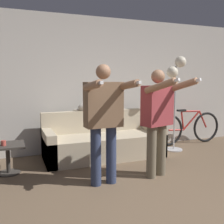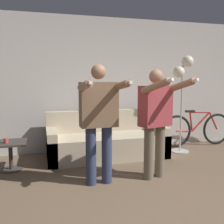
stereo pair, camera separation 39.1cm
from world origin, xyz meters
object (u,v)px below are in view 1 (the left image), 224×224
(cat, at_px, (87,107))
(bicycle, at_px, (188,128))
(couch, at_px, (103,142))
(person_right, at_px, (158,115))
(cup, at_px, (4,143))
(floor_lamp, at_px, (176,78))
(person_left, at_px, (104,116))
(side_table, at_px, (8,152))

(cat, bearing_deg, bicycle, -1.61)
(couch, xyz_separation_m, person_right, (0.41, -1.20, 0.63))
(person_right, distance_m, cup, 2.27)
(floor_lamp, bearing_deg, person_left, -148.96)
(bicycle, bearing_deg, cup, -170.67)
(cat, xyz_separation_m, side_table, (-1.41, -0.61, -0.57))
(person_left, xyz_separation_m, bicycle, (2.45, 1.45, -0.58))
(couch, relative_size, side_table, 4.38)
(side_table, distance_m, cup, 0.18)
(person_left, xyz_separation_m, side_table, (-1.21, 0.90, -0.61))
(bicycle, bearing_deg, person_right, -138.40)
(person_left, xyz_separation_m, person_right, (0.82, -0.00, -0.04))
(cat, relative_size, floor_lamp, 0.25)
(person_right, distance_m, floor_lamp, 1.64)
(floor_lamp, xyz_separation_m, side_table, (-3.09, -0.23, -1.11))
(person_left, height_order, person_right, person_left)
(cat, xyz_separation_m, bicycle, (2.25, -0.06, -0.54))
(cat, distance_m, bicycle, 2.31)
(floor_lamp, height_order, side_table, floor_lamp)
(person_left, relative_size, floor_lamp, 0.86)
(person_left, distance_m, person_right, 0.82)
(person_right, bearing_deg, person_left, 163.53)
(couch, bearing_deg, side_table, -169.53)
(person_left, bearing_deg, floor_lamp, 28.90)
(couch, bearing_deg, floor_lamp, -2.83)
(person_left, relative_size, cup, 20.85)
(person_left, height_order, cat, person_left)
(person_right, distance_m, bicycle, 2.25)
(floor_lamp, bearing_deg, cat, 167.13)
(floor_lamp, relative_size, side_table, 3.81)
(person_left, height_order, side_table, person_left)
(cup, bearing_deg, person_right, -22.12)
(couch, bearing_deg, person_left, -108.78)
(person_left, distance_m, side_table, 1.63)
(couch, relative_size, cup, 27.69)
(side_table, bearing_deg, bicycle, 8.49)
(couch, height_order, side_table, couch)
(person_left, relative_size, bicycle, 0.97)
(side_table, relative_size, cup, 6.32)
(cup, bearing_deg, side_table, 51.91)
(person_left, height_order, bicycle, person_left)
(couch, bearing_deg, cat, 123.74)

